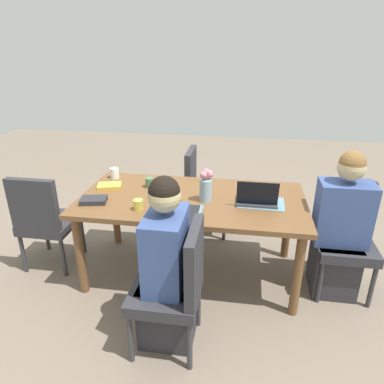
% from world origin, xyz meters
% --- Properties ---
extents(ground_plane, '(10.00, 10.00, 0.00)m').
position_xyz_m(ground_plane, '(0.00, 0.00, 0.00)').
color(ground_plane, '#756656').
extents(dining_table, '(1.84, 0.95, 0.73)m').
position_xyz_m(dining_table, '(0.00, 0.00, 0.65)').
color(dining_table, brown).
rests_on(dining_table, ground_plane).
extents(chair_far_left_near, '(0.44, 0.44, 0.90)m').
position_xyz_m(chair_far_left_near, '(-0.03, 0.82, 0.50)').
color(chair_far_left_near, '#2D2D33').
rests_on(chair_far_left_near, ground_plane).
extents(person_far_left_near, '(0.36, 0.40, 1.19)m').
position_xyz_m(person_far_left_near, '(0.05, 0.76, 0.53)').
color(person_far_left_near, '#2D2D33').
rests_on(person_far_left_near, ground_plane).
extents(chair_head_left_left_mid, '(0.44, 0.44, 0.90)m').
position_xyz_m(chair_head_left_left_mid, '(-1.24, -0.04, 0.50)').
color(chair_head_left_left_mid, '#2D2D33').
rests_on(chair_head_left_left_mid, ground_plane).
extents(person_head_left_left_mid, '(0.40, 0.36, 1.19)m').
position_xyz_m(person_head_left_left_mid, '(-1.18, 0.04, 0.53)').
color(person_head_left_left_mid, '#2D2D33').
rests_on(person_head_left_left_mid, ground_plane).
extents(chair_head_right_left_far, '(0.44, 0.44, 0.90)m').
position_xyz_m(chair_head_right_left_far, '(1.29, 0.11, 0.50)').
color(chair_head_right_left_far, '#2D2D33').
rests_on(chair_head_right_left_far, ground_plane).
extents(chair_near_right_near, '(0.44, 0.44, 0.90)m').
position_xyz_m(chair_near_right_near, '(0.03, -0.80, 0.50)').
color(chair_near_right_near, '#2D2D33').
rests_on(chair_near_right_near, ground_plane).
extents(flower_vase, '(0.11, 0.11, 0.27)m').
position_xyz_m(flower_vase, '(-0.12, 0.04, 0.87)').
color(flower_vase, '#8EA8B7').
rests_on(flower_vase, dining_table).
extents(placemat_far_left_near, '(0.27, 0.37, 0.00)m').
position_xyz_m(placemat_far_left_near, '(0.02, 0.31, 0.73)').
color(placemat_far_left_near, slate).
rests_on(placemat_far_left_near, dining_table).
extents(placemat_head_left_left_mid, '(0.37, 0.27, 0.00)m').
position_xyz_m(placemat_head_left_left_mid, '(-0.56, 0.02, 0.73)').
color(placemat_head_left_left_mid, slate).
rests_on(placemat_head_left_left_mid, dining_table).
extents(laptop_head_left_left_mid, '(0.32, 0.22, 0.21)m').
position_xyz_m(laptop_head_left_left_mid, '(-0.52, 0.04, 0.78)').
color(laptop_head_left_left_mid, '#38383D').
rests_on(laptop_head_left_left_mid, dining_table).
extents(laptop_far_left_near, '(0.22, 0.32, 0.20)m').
position_xyz_m(laptop_far_left_near, '(0.04, 0.33, 0.78)').
color(laptop_far_left_near, black).
rests_on(laptop_far_left_near, dining_table).
extents(coffee_mug_near_left, '(0.08, 0.08, 0.10)m').
position_xyz_m(coffee_mug_near_left, '(0.79, -0.34, 0.78)').
color(coffee_mug_near_left, white).
rests_on(coffee_mug_near_left, dining_table).
extents(coffee_mug_near_right, '(0.07, 0.07, 0.08)m').
position_xyz_m(coffee_mug_near_right, '(0.36, 0.29, 0.77)').
color(coffee_mug_near_right, '#DBC64C').
rests_on(coffee_mug_near_right, dining_table).
extents(coffee_mug_centre_left, '(0.08, 0.08, 0.08)m').
position_xyz_m(coffee_mug_centre_left, '(0.40, -0.17, 0.77)').
color(coffee_mug_centre_left, '#47704C').
rests_on(coffee_mug_centre_left, dining_table).
extents(book_red_cover, '(0.22, 0.18, 0.04)m').
position_xyz_m(book_red_cover, '(0.76, 0.21, 0.75)').
color(book_red_cover, '#28282D').
rests_on(book_red_cover, dining_table).
extents(book_blue_cover, '(0.23, 0.19, 0.03)m').
position_xyz_m(book_blue_cover, '(0.75, -0.11, 0.75)').
color(book_blue_cover, gold).
rests_on(book_blue_cover, dining_table).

